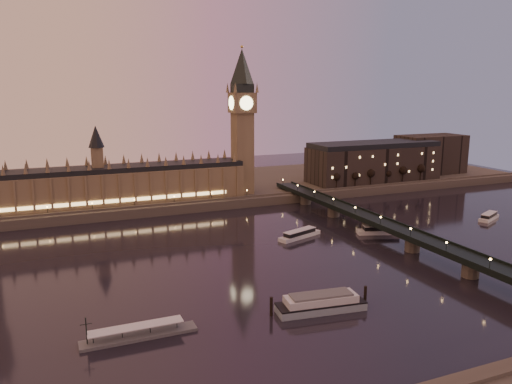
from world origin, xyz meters
TOP-DOWN VIEW (x-y plane):
  - ground at (0.00, 0.00)m, footprint 700.00×700.00m
  - far_embankment at (30.00, 165.00)m, footprint 560.00×130.00m
  - palace_of_westminster at (-40.12, 120.99)m, footprint 180.00×26.62m
  - big_ben at (53.99, 120.99)m, footprint 17.68×17.68m
  - westminster_bridge at (91.61, 0.00)m, footprint 13.20×260.00m
  - city_block at (194.94, 130.93)m, footprint 155.00×45.00m
  - bare_tree_0 at (125.30, 109.00)m, footprint 5.84×5.84m
  - bare_tree_1 at (141.01, 109.00)m, footprint 5.84×5.84m
  - bare_tree_2 at (156.73, 109.00)m, footprint 5.84×5.84m
  - bare_tree_3 at (172.45, 109.00)m, footprint 5.84×5.84m
  - bare_tree_4 at (188.17, 109.00)m, footprint 5.84×5.84m
  - bare_tree_5 at (203.89, 109.00)m, footprint 5.84×5.84m
  - cruise_boat_a at (50.19, 23.89)m, footprint 28.55×15.40m
  - cruise_boat_b at (96.49, 12.92)m, footprint 27.81×15.09m
  - cruise_boat_c at (178.35, 12.58)m, footprint 21.85×14.41m
  - moored_barge at (14.44, -61.37)m, footprint 38.59×13.39m
  - pontoon_pier at (-51.62, -56.04)m, footprint 38.27×6.38m

SIDE VIEW (x-z plane):
  - ground at x=0.00m, z-range 0.00..0.00m
  - pontoon_pier at x=-51.62m, z-range -4.00..6.20m
  - cruise_boat_c at x=178.35m, z-range -0.25..4.03m
  - cruise_boat_a at x=50.19m, z-range -0.27..4.24m
  - cruise_boat_b at x=96.49m, z-range -0.30..4.70m
  - far_embankment at x=30.00m, z-range 0.00..6.00m
  - moored_barge at x=14.44m, z-range -0.55..6.57m
  - westminster_bridge at x=91.61m, z-range -2.13..13.17m
  - bare_tree_0 at x=125.30m, z-range 8.92..20.81m
  - bare_tree_1 at x=141.01m, z-range 8.92..20.81m
  - bare_tree_2 at x=156.73m, z-range 8.92..20.81m
  - bare_tree_3 at x=172.45m, z-range 8.92..20.81m
  - bare_tree_4 at x=188.17m, z-range 8.92..20.81m
  - bare_tree_5 at x=203.89m, z-range 8.92..20.81m
  - palace_of_westminster at x=-40.12m, z-range -4.29..47.71m
  - city_block at x=194.94m, z-range 5.24..39.24m
  - big_ben at x=53.99m, z-range 11.95..115.95m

